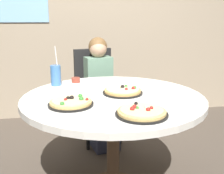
# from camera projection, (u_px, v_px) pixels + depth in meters

# --- Properties ---
(wall_with_window) EXTENTS (5.20, 0.14, 2.90)m
(wall_with_window) POSITION_uv_depth(u_px,v_px,m) (89.00, 2.00, 3.41)
(wall_with_window) COLOR gray
(wall_with_window) RESTS_ON ground_plane
(dining_table) EXTENTS (1.24, 1.24, 0.75)m
(dining_table) POSITION_uv_depth(u_px,v_px,m) (113.00, 109.00, 1.91)
(dining_table) COLOR silver
(dining_table) RESTS_ON ground_plane
(chair_wooden) EXTENTS (0.47, 0.47, 0.95)m
(chair_wooden) POSITION_uv_depth(u_px,v_px,m) (96.00, 90.00, 2.89)
(chair_wooden) COLOR black
(chair_wooden) RESTS_ON ground_plane
(diner_child) EXTENTS (0.32, 0.43, 1.08)m
(diner_child) POSITION_uv_depth(u_px,v_px,m) (101.00, 99.00, 2.74)
(diner_child) COLOR #3F4766
(diner_child) RESTS_ON ground_plane
(pizza_veggie) EXTENTS (0.28, 0.28, 0.05)m
(pizza_veggie) POSITION_uv_depth(u_px,v_px,m) (123.00, 91.00, 1.94)
(pizza_veggie) COLOR black
(pizza_veggie) RESTS_ON dining_table
(pizza_cheese) EXTENTS (0.28, 0.28, 0.05)m
(pizza_cheese) POSITION_uv_depth(u_px,v_px,m) (71.00, 103.00, 1.68)
(pizza_cheese) COLOR black
(pizza_cheese) RESTS_ON dining_table
(pizza_pepperoni) EXTENTS (0.29, 0.29, 0.05)m
(pizza_pepperoni) POSITION_uv_depth(u_px,v_px,m) (142.00, 112.00, 1.52)
(pizza_pepperoni) COLOR black
(pizza_pepperoni) RESTS_ON dining_table
(soda_cup) EXTENTS (0.08, 0.08, 0.31)m
(soda_cup) POSITION_uv_depth(u_px,v_px,m) (56.00, 75.00, 2.15)
(soda_cup) COLOR #3F72B2
(soda_cup) RESTS_ON dining_table
(sauce_bowl) EXTENTS (0.07, 0.07, 0.04)m
(sauce_bowl) POSITION_uv_depth(u_px,v_px,m) (76.00, 80.00, 2.26)
(sauce_bowl) COLOR brown
(sauce_bowl) RESTS_ON dining_table
(plate_small) EXTENTS (0.18, 0.18, 0.01)m
(plate_small) POSITION_uv_depth(u_px,v_px,m) (144.00, 83.00, 2.22)
(plate_small) COLOR white
(plate_small) RESTS_ON dining_table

